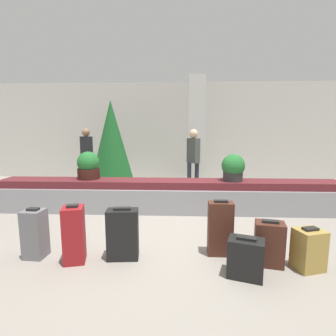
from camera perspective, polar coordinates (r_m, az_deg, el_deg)
The scene contains 16 objects.
ground_plane at distance 4.26m, azimuth -0.82°, elevation -14.64°, with size 18.00×18.00×0.00m, color gray.
back_wall at distance 8.93m, azimuth 1.06°, elevation 8.03°, with size 18.00×0.06×3.20m.
carousel at distance 5.43m, azimuth 0.00°, elevation -6.12°, with size 7.19×0.72×0.64m.
pillar at distance 7.89m, azimuth 6.12°, elevation 7.92°, with size 0.49×0.49×3.20m.
suitcase_0 at distance 3.93m, azimuth -26.99°, elevation -12.60°, with size 0.27×0.26×0.67m.
suitcase_1 at distance 3.54m, azimuth -9.82°, elevation -13.97°, with size 0.42×0.26×0.69m.
suitcase_2 at distance 3.60m, azimuth -19.78°, elevation -13.44°, with size 0.31×0.33×0.75m.
suitcase_3 at distance 3.27m, azimuth 16.55°, elevation -18.23°, with size 0.46×0.37×0.48m.
suitcase_4 at distance 3.59m, azimuth 21.16°, elevation -15.07°, with size 0.39×0.31×0.57m.
suitcase_5 at distance 3.69m, azimuth 28.28°, elevation -15.33°, with size 0.38×0.35×0.52m.
suitcase_6 at distance 3.65m, azimuth 11.30°, elevation -12.76°, with size 0.33×0.19×0.75m.
potted_plant_0 at distance 5.71m, azimuth -16.93°, elevation 0.42°, with size 0.46×0.46×0.57m.
potted_plant_1 at distance 5.40m, azimuth 13.99°, elevation 0.01°, with size 0.46×0.46×0.54m.
traveler_0 at distance 6.86m, azimuth 5.52°, elevation 2.79°, with size 0.35×0.36×1.67m.
traveler_1 at distance 8.17m, azimuth -17.29°, elevation 3.47°, with size 0.36×0.26×1.69m.
decorated_tree at distance 7.28m, azimuth -12.19°, elevation 5.43°, with size 1.21×1.21×2.44m.
Camera 1 is at (0.23, -3.91, 1.68)m, focal length 28.00 mm.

